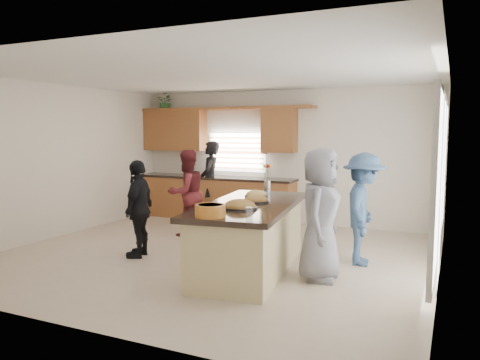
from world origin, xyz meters
The scene contains 18 objects.
floor centered at (0.00, 0.00, 0.00)m, with size 6.50×6.50×0.00m, color #C6B093.
room_shell centered at (0.00, 0.00, 1.90)m, with size 6.52×6.02×2.81m.
back_cabinetry centered at (-1.47, 2.73, 0.91)m, with size 4.08×0.66×2.46m.
right_wall_glazing centered at (3.22, -0.13, 1.34)m, with size 0.06×4.00×2.25m.
island centered at (0.82, -0.48, 0.45)m, with size 1.50×2.83×0.95m.
platter_front centered at (0.88, -0.97, 0.98)m, with size 0.46×0.46×0.19m.
platter_mid centered at (0.87, -0.38, 0.98)m, with size 0.38×0.38×0.15m.
platter_back centered at (0.65, 0.15, 0.98)m, with size 0.35×0.35×0.14m.
salad_bowl centered at (0.82, -1.63, 1.03)m, with size 0.36×0.36×0.14m.
clear_cup centered at (1.23, -1.44, 1.01)m, with size 0.08×0.08×0.11m, color white.
plate_stack centered at (0.69, 0.26, 0.98)m, with size 0.19×0.19×0.05m, color #967DB6.
flower_vase centered at (0.60, 0.75, 1.20)m, with size 0.14×0.14×0.45m.
potted_plant centered at (-2.73, 2.82, 2.62)m, with size 0.39×0.34×0.43m, color #2F6629.
woman_left_back centered at (-1.46, 2.60, 0.86)m, with size 0.63×0.41×1.72m, color black.
woman_left_mid centered at (-1.13, 1.05, 0.80)m, with size 0.78×0.61×1.60m, color maroon.
woman_left_front centered at (-1.02, -0.54, 0.75)m, with size 0.88×0.37×1.50m, color black.
woman_right_back centered at (2.20, 0.47, 0.82)m, with size 1.06×0.61×1.64m, color #2F4968.
woman_right_front centered at (1.81, -0.48, 0.86)m, with size 0.84×0.55×1.73m, color slate.
Camera 1 is at (3.37, -6.36, 1.94)m, focal length 35.00 mm.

